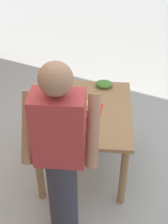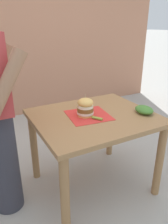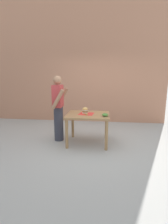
{
  "view_description": "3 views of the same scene",
  "coord_description": "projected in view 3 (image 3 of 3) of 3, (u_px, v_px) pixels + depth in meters",
  "views": [
    {
      "loc": [
        -0.17,
        2.37,
        2.57
      ],
      "look_at": [
        0.0,
        0.1,
        0.81
      ],
      "focal_mm": 50.0,
      "sensor_mm": 36.0,
      "label": 1
    },
    {
      "loc": [
        -1.51,
        0.91,
        1.51
      ],
      "look_at": [
        0.0,
        0.1,
        0.81
      ],
      "focal_mm": 35.0,
      "sensor_mm": 36.0,
      "label": 2
    },
    {
      "loc": [
        -4.2,
        -0.4,
        1.7
      ],
      "look_at": [
        0.0,
        0.1,
        0.81
      ],
      "focal_mm": 28.0,
      "sensor_mm": 36.0,
      "label": 3
    }
  ],
  "objects": [
    {
      "name": "sandwich",
      "position": [
        85.0,
        111.0,
        4.33
      ],
      "size": [
        0.15,
        0.15,
        0.19
      ],
      "color": "#E5B25B",
      "rests_on": "serving_paper"
    },
    {
      "name": "ground_plane",
      "position": [
        88.0,
        143.0,
        4.48
      ],
      "size": [
        80.0,
        80.0,
        0.0
      ],
      "primitive_type": "plane",
      "color": "#ADAAA3"
    },
    {
      "name": "pickle_spear",
      "position": [
        86.0,
        114.0,
        4.22
      ],
      "size": [
        0.09,
        0.07,
        0.02
      ],
      "primitive_type": "cylinder",
      "rotation": [
        0.0,
        1.57,
        0.57
      ],
      "color": "#8EA83D",
      "rests_on": "serving_paper"
    },
    {
      "name": "side_salad",
      "position": [
        105.0,
        115.0,
        4.1
      ],
      "size": [
        0.18,
        0.14,
        0.07
      ],
      "primitive_type": "ellipsoid",
      "color": "#477F33",
      "rests_on": "patio_table"
    },
    {
      "name": "building_wall",
      "position": [
        28.0,
        45.0,
        6.43
      ],
      "size": [
        0.3,
        10.0,
        5.57
      ],
      "primitive_type": "cube",
      "color": "tan",
      "rests_on": "ground"
    },
    {
      "name": "diner_across_table",
      "position": [
        58.0,
        107.0,
        4.5
      ],
      "size": [
        0.55,
        0.35,
        1.69
      ],
      "color": "#33333D",
      "rests_on": "ground"
    },
    {
      "name": "serving_paper",
      "position": [
        86.0,
        114.0,
        4.34
      ],
      "size": [
        0.39,
        0.39,
        0.0
      ],
      "primitive_type": "cube",
      "rotation": [
        0.0,
        0.0,
        -0.12
      ],
      "color": "red",
      "rests_on": "patio_table"
    },
    {
      "name": "patio_table",
      "position": [
        88.0,
        119.0,
        4.35
      ],
      "size": [
        0.89,
        1.04,
        0.76
      ],
      "color": "#9E7247",
      "rests_on": "ground"
    }
  ]
}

